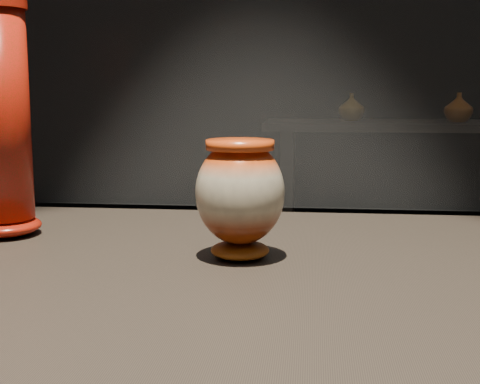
{
  "coord_description": "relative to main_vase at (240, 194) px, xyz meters",
  "views": [
    {
      "loc": [
        -0.01,
        -0.85,
        1.14
      ],
      "look_at": [
        -0.11,
        0.06,
        0.99
      ],
      "focal_mm": 50.0,
      "sensor_mm": 36.0,
      "label": 1
    }
  ],
  "objects": [
    {
      "name": "back_vase_left",
      "position": [
        0.34,
        3.45,
        -0.0
      ],
      "size": [
        0.2,
        0.2,
        0.17
      ],
      "primitive_type": "imported",
      "rotation": [
        0.0,
        0.0,
        4.95
      ],
      "color": "#996616",
      "rests_on": "back_shelf"
    },
    {
      "name": "back_shelf",
      "position": [
        0.79,
        3.44,
        -0.35
      ],
      "size": [
        2.0,
        0.6,
        0.9
      ],
      "color": "black",
      "rests_on": "ground"
    },
    {
      "name": "back_vase_mid",
      "position": [
        1.0,
        3.38,
        0.0
      ],
      "size": [
        0.21,
        0.21,
        0.18
      ],
      "primitive_type": "imported",
      "rotation": [
        0.0,
        0.0,
        4.99
      ],
      "color": "maroon",
      "rests_on": "back_shelf"
    },
    {
      "name": "main_vase",
      "position": [
        0.0,
        0.0,
        0.0
      ],
      "size": [
        0.16,
        0.16,
        0.17
      ],
      "rotation": [
        0.0,
        0.0,
        -0.34
      ],
      "color": "maroon",
      "rests_on": "display_plinth"
    }
  ]
}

